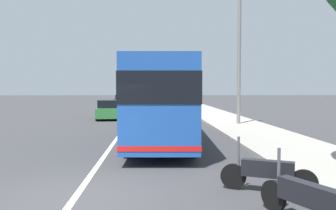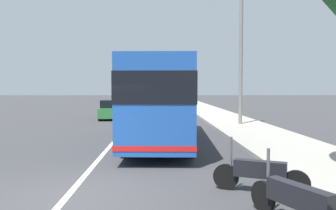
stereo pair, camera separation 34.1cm
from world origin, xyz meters
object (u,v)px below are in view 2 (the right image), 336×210
at_px(motorcycle_nearest_curb, 298,200).
at_px(motorcycle_by_tree, 259,173).
at_px(car_side_street, 112,110).
at_px(utility_pole, 241,61).
at_px(coach_bus, 161,98).
at_px(car_behind_bus, 126,100).

xyz_separation_m(motorcycle_nearest_curb, motorcycle_by_tree, (1.91, 0.10, -0.01)).
bearing_deg(motorcycle_by_tree, car_side_street, -48.21).
xyz_separation_m(motorcycle_nearest_curb, utility_pole, (15.64, -2.77, 3.60)).
bearing_deg(coach_bus, utility_pole, -35.87).
xyz_separation_m(motorcycle_nearest_curb, car_behind_bus, (42.27, 7.03, 0.24)).
xyz_separation_m(motorcycle_nearest_curb, car_side_street, (20.68, 6.02, 0.23)).
relative_size(coach_bus, car_side_street, 2.55).
bearing_deg(car_side_street, motorcycle_by_tree, 14.60).
bearing_deg(motorcycle_nearest_curb, car_behind_bus, -15.54).
distance_m(car_side_street, utility_pole, 10.68).
bearing_deg(car_behind_bus, coach_bus, 5.08).
bearing_deg(utility_pole, car_side_street, 60.19).
bearing_deg(motorcycle_nearest_curb, utility_pole, -35.01).
height_order(coach_bus, motorcycle_by_tree, coach_bus).
distance_m(coach_bus, motorcycle_nearest_curb, 9.68).
height_order(motorcycle_by_tree, car_behind_bus, car_behind_bus).
xyz_separation_m(coach_bus, motorcycle_by_tree, (-7.39, -2.17, -1.48)).
bearing_deg(coach_bus, car_side_street, 20.84).
bearing_deg(utility_pole, motorcycle_nearest_curb, 169.96).
relative_size(coach_bus, car_behind_bus, 2.33).
height_order(motorcycle_nearest_curb, motorcycle_by_tree, motorcycle_by_tree).
bearing_deg(coach_bus, motorcycle_nearest_curb, -163.73).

